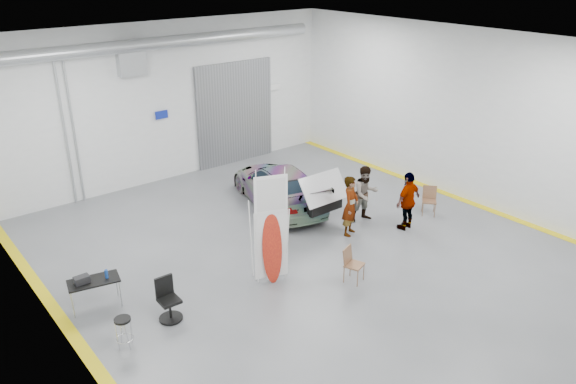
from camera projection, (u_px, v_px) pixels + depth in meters
ground at (308, 252)px, 16.70m from camera, size 16.00×16.00×0.00m
room_shell at (268, 102)px, 16.82m from camera, size 14.02×16.18×6.01m
sedan_car at (279, 186)px, 19.59m from camera, size 3.15×5.27×1.43m
person_a at (351, 206)px, 17.41m from camera, size 0.84×0.73×1.95m
person_b at (365, 194)px, 18.35m from camera, size 1.07×0.92×1.89m
person_c at (408, 201)px, 17.77m from camera, size 1.16×0.56×1.94m
surfboard_display at (275, 237)px, 14.77m from camera, size 0.87×0.48×3.25m
folding_chair_near at (354, 271)px, 15.12m from camera, size 0.59×0.63×0.98m
folding_chair_far at (428, 206)px, 18.99m from camera, size 0.64×0.73×0.97m
shop_stool at (124, 333)px, 12.53m from camera, size 0.39×0.39×0.77m
work_table at (91, 281)px, 13.79m from camera, size 1.33×0.86×1.00m
office_chair at (168, 302)px, 13.50m from camera, size 0.58×0.58×1.09m
trunk_lid at (322, 185)px, 17.72m from camera, size 1.67×1.01×0.04m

